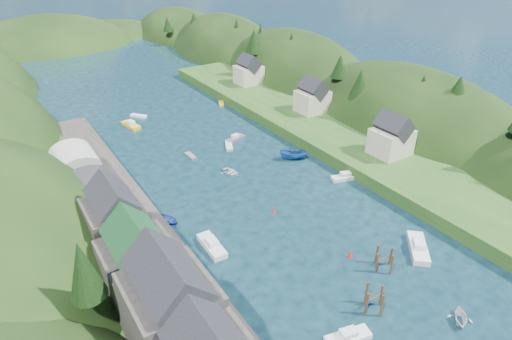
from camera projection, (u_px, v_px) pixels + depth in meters
ground at (201, 145)px, 92.16m from camera, size 600.00×600.00×0.00m
hillside_right at (294, 105)px, 135.56m from camera, size 36.00×245.56×48.00m
far_hills at (79, 65)px, 189.14m from camera, size 103.00×68.00×44.00m
hill_trees at (173, 77)px, 98.40m from camera, size 89.00×151.13×11.97m
quay_left at (140, 259)px, 58.18m from camera, size 12.00×110.00×2.00m
terrace_left_grass at (87, 277)px, 54.72m from camera, size 12.00×110.00×2.50m
quayside_buildings at (159, 294)px, 44.28m from camera, size 8.00×35.84×12.90m
boat_sheds at (84, 178)px, 69.14m from camera, size 7.00×21.00×7.50m
terrace_right at (320, 130)px, 96.14m from camera, size 16.00×120.00×2.40m
right_bank_cottages at (308, 98)px, 101.46m from camera, size 9.00×59.24×8.41m
piling_cluster_near at (374, 301)px, 51.06m from camera, size 2.97×2.80×3.82m
piling_cluster_far at (384, 261)px, 57.53m from camera, size 3.16×2.96×3.56m
channel_buoy_near at (350, 254)px, 59.90m from camera, size 0.70×0.70×1.10m
channel_buoy_far at (274, 210)px, 69.42m from camera, size 0.70×0.70×1.10m
moored_boats at (282, 211)px, 69.11m from camera, size 37.97×89.33×2.17m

